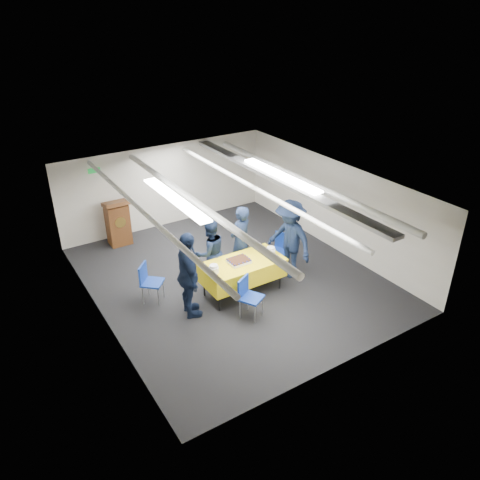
# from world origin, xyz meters

# --- Properties ---
(ground) EXTENTS (7.00, 7.00, 0.00)m
(ground) POSITION_xyz_m (0.00, 0.00, 0.00)
(ground) COLOR black
(ground) RESTS_ON ground
(room_shell) EXTENTS (6.00, 7.00, 2.30)m
(room_shell) POSITION_xyz_m (0.09, 0.41, 1.81)
(room_shell) COLOR beige
(room_shell) RESTS_ON ground
(serving_table) EXTENTS (1.80, 0.89, 0.77)m
(serving_table) POSITION_xyz_m (-0.11, -0.63, 0.56)
(serving_table) COLOR black
(serving_table) RESTS_ON ground
(sheet_cake) EXTENTS (0.47, 0.36, 0.08)m
(sheet_cake) POSITION_xyz_m (-0.19, -0.61, 0.81)
(sheet_cake) COLOR white
(sheet_cake) RESTS_ON serving_table
(plate_stack_left) EXTENTS (0.21, 0.21, 0.17)m
(plate_stack_left) POSITION_xyz_m (-0.84, -0.68, 0.85)
(plate_stack_left) COLOR white
(plate_stack_left) RESTS_ON serving_table
(plate_stack_right) EXTENTS (0.21, 0.21, 0.17)m
(plate_stack_right) POSITION_xyz_m (0.59, -0.68, 0.85)
(plate_stack_right) COLOR white
(plate_stack_right) RESTS_ON serving_table
(podium) EXTENTS (0.62, 0.53, 1.25)m
(podium) POSITION_xyz_m (-1.60, 3.05, 0.61)
(podium) COLOR brown
(podium) RESTS_ON ground
(chair_near) EXTENTS (0.57, 0.57, 0.87)m
(chair_near) POSITION_xyz_m (-0.48, -1.40, 0.53)
(chair_near) COLOR gray
(chair_near) RESTS_ON ground
(chair_right) EXTENTS (0.56, 0.56, 0.87)m
(chair_right) POSITION_xyz_m (1.25, -0.18, 0.53)
(chair_right) COLOR gray
(chair_right) RESTS_ON ground
(chair_left) EXTENTS (0.59, 0.59, 0.87)m
(chair_left) POSITION_xyz_m (-1.95, 0.18, 0.53)
(chair_left) COLOR gray
(chair_left) RESTS_ON ground
(sailor_a) EXTENTS (0.72, 0.58, 1.73)m
(sailor_a) POSITION_xyz_m (0.25, 0.03, 0.86)
(sailor_a) COLOR black
(sailor_a) RESTS_ON ground
(sailor_b) EXTENTS (0.77, 0.60, 1.56)m
(sailor_b) POSITION_xyz_m (-0.51, 0.08, 0.78)
(sailor_b) COLOR black
(sailor_b) RESTS_ON ground
(sailor_c) EXTENTS (0.68, 1.16, 1.85)m
(sailor_c) POSITION_xyz_m (-1.45, -0.74, 0.93)
(sailor_c) COLOR black
(sailor_c) RESTS_ON ground
(sailor_d) EXTENTS (0.89, 1.31, 1.87)m
(sailor_d) POSITION_xyz_m (1.19, -0.57, 0.94)
(sailor_d) COLOR black
(sailor_d) RESTS_ON ground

